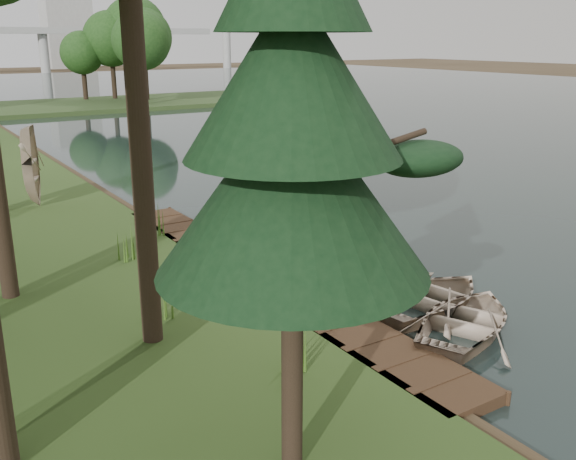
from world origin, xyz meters
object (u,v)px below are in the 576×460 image
pine_tree (293,125)px  stored_rowboat (37,198)px  rowboat_0 (467,317)px  boardwalk (257,278)px  rowboat_1 (432,295)px  rowboat_2 (390,282)px

pine_tree → stored_rowboat: bearing=89.1°
rowboat_0 → boardwalk: bearing=-0.3°
rowboat_1 → rowboat_2: 1.39m
rowboat_0 → pine_tree: size_ratio=0.45×
boardwalk → pine_tree: bearing=-116.3°
rowboat_1 → stored_rowboat: stored_rowboat is taller
boardwalk → stored_rowboat: 11.52m
boardwalk → pine_tree: 9.99m
rowboat_0 → rowboat_2: bearing=-27.0°
boardwalk → stored_rowboat: stored_rowboat is taller
boardwalk → rowboat_1: size_ratio=4.26×
rowboat_0 → pine_tree: (-6.18, -2.10, 5.05)m
boardwalk → rowboat_2: (2.57, -2.67, 0.21)m
rowboat_1 → rowboat_2: (-0.16, 1.37, -0.08)m
rowboat_0 → stored_rowboat: bearing=-4.6°
boardwalk → rowboat_0: 5.99m
rowboat_1 → stored_rowboat: bearing=11.8°
boardwalk → rowboat_2: size_ratio=5.32×
boardwalk → rowboat_0: rowboat_0 is taller
stored_rowboat → pine_tree: size_ratio=0.38×
rowboat_2 → stored_rowboat: 14.92m
stored_rowboat → rowboat_0: bearing=-138.9°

